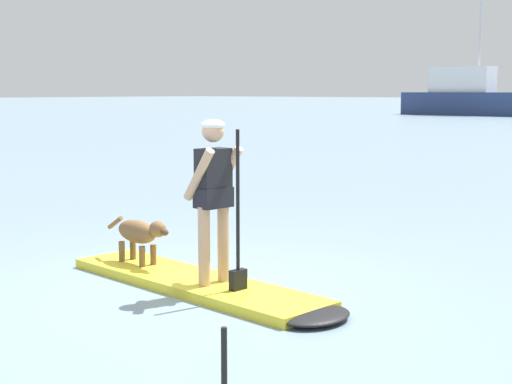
{
  "coord_description": "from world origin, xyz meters",
  "views": [
    {
      "loc": [
        5.47,
        -5.42,
        2.03
      ],
      "look_at": [
        0.0,
        1.0,
        0.9
      ],
      "focal_mm": 53.06,
      "sensor_mm": 36.0,
      "label": 1
    }
  ],
  "objects": [
    {
      "name": "moored_boat_far_port",
      "position": [
        -22.21,
        54.36,
        1.51
      ],
      "size": [
        11.46,
        3.36,
        9.44
      ],
      "color": "navy",
      "rests_on": "ground_plane"
    },
    {
      "name": "dog",
      "position": [
        -0.92,
        0.07,
        0.45
      ],
      "size": [
        1.11,
        0.27,
        0.53
      ],
      "color": "brown",
      "rests_on": "paddleboard"
    },
    {
      "name": "ground_plane",
      "position": [
        0.0,
        0.0,
        0.0
      ],
      "size": [
        400.0,
        400.0,
        0.0
      ],
      "primitive_type": "plane",
      "color": "gray"
    },
    {
      "name": "person_paddler",
      "position": [
        0.33,
        -0.03,
        1.05
      ],
      "size": [
        0.62,
        0.5,
        1.65
      ],
      "color": "tan",
      "rests_on": "paddleboard"
    },
    {
      "name": "paddleboard",
      "position": [
        0.23,
        -0.02,
        0.05
      ],
      "size": [
        3.62,
        1.03,
        0.1
      ],
      "color": "yellow",
      "rests_on": "ground_plane"
    }
  ]
}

